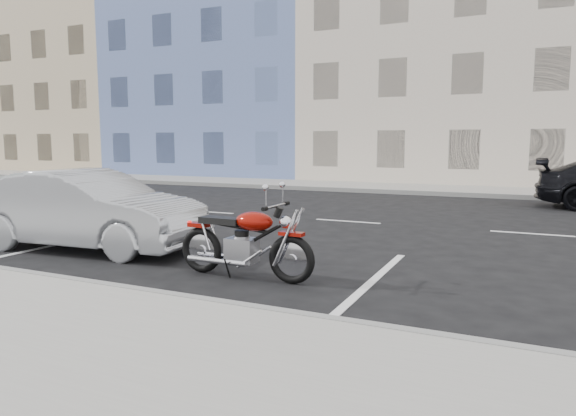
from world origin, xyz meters
The scene contains 8 objects.
ground centered at (0.00, 0.00, 0.00)m, with size 120.00×120.00×0.00m, color black.
sidewalk_far centered at (-5.00, 8.70, 0.07)m, with size 80.00×3.40×0.15m, color gray.
curb_far centered at (-5.00, 7.00, 0.08)m, with size 80.00×0.12×0.16m, color gray.
bldg_far_west centered at (-26.00, 16.30, 6.00)m, with size 12.00×12.00×12.00m, color #C8B38D.
bldg_blue centered at (-14.00, 16.30, 6.50)m, with size 12.00×12.00×13.00m, color #5C71AB.
bldg_cream centered at (-2.00, 16.30, 5.75)m, with size 12.00×12.00×11.50m, color beige.
motorcycle centered at (-0.92, -5.55, 0.48)m, with size 2.11×0.70×1.06m.
sedan_silver centered at (-5.17, -5.00, 0.70)m, with size 1.49×4.27×1.41m, color #A7A9AE.
Camera 1 is at (1.82, -11.64, 1.88)m, focal length 32.00 mm.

